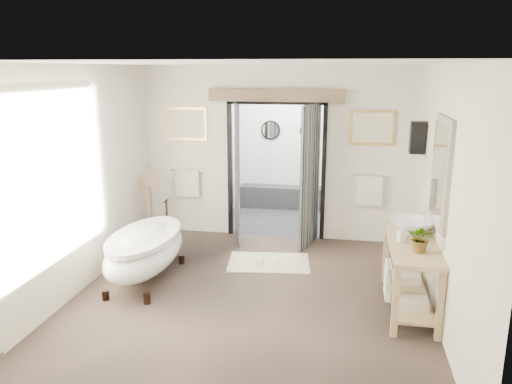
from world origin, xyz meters
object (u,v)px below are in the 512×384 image
rug (269,262)px  basin (412,227)px  vanity (408,269)px  clawfoot_tub (145,250)px

rug → basin: 2.28m
vanity → basin: (0.04, 0.29, 0.44)m
vanity → rug: size_ratio=1.33×
rug → vanity: bearing=-30.7°
clawfoot_tub → basin: size_ratio=3.54×
rug → basin: size_ratio=2.26×
clawfoot_tub → basin: (3.47, 0.11, 0.49)m
vanity → rug: 2.23m
rug → clawfoot_tub: bearing=-149.3°
basin → vanity: bearing=-119.5°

